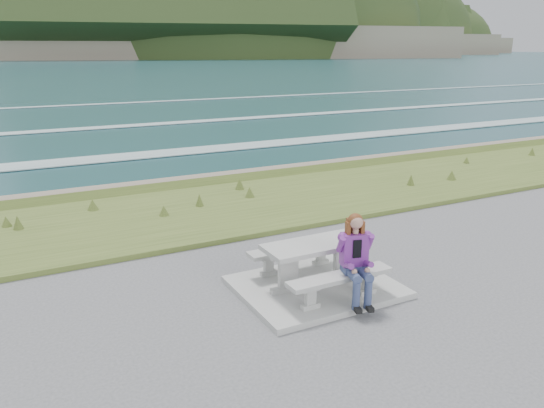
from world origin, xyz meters
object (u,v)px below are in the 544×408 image
picnic_table (317,252)px  bench_seaward (295,251)px  bench_landward (340,281)px  seated_woman (357,271)px

picnic_table → bench_seaward: 0.74m
picnic_table → bench_seaward: (0.00, 0.70, -0.23)m
picnic_table → bench_seaward: size_ratio=1.00×
bench_landward → seated_woman: size_ratio=1.28×
picnic_table → bench_landward: (0.00, -0.70, -0.23)m
bench_landward → bench_seaward: bearing=90.0°
bench_landward → seated_woman: seated_woman is taller
bench_landward → bench_seaward: 1.40m
picnic_table → seated_woman: 0.86m
bench_seaward → seated_woman: 1.55m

